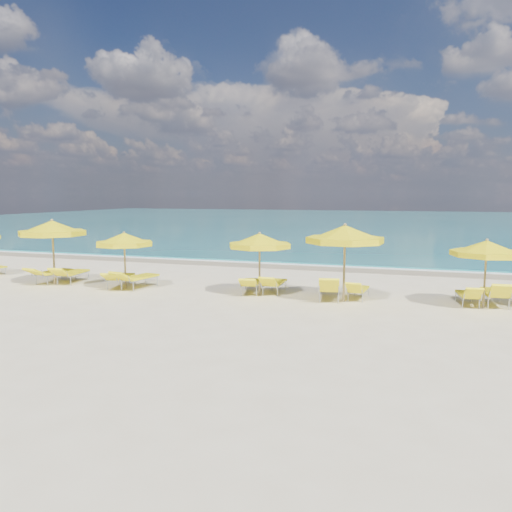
% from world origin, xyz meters
% --- Properties ---
extents(ground_plane, '(120.00, 120.00, 0.00)m').
position_xyz_m(ground_plane, '(0.00, 0.00, 0.00)').
color(ground_plane, beige).
extents(ocean, '(120.00, 80.00, 0.30)m').
position_xyz_m(ocean, '(0.00, 48.00, 0.00)').
color(ocean, '#146C72').
rests_on(ocean, ground).
extents(wet_sand_band, '(120.00, 2.60, 0.01)m').
position_xyz_m(wet_sand_band, '(0.00, 7.40, 0.00)').
color(wet_sand_band, tan).
rests_on(wet_sand_band, ground).
extents(foam_line, '(120.00, 1.20, 0.03)m').
position_xyz_m(foam_line, '(0.00, 8.20, 0.00)').
color(foam_line, white).
rests_on(foam_line, ground).
extents(whitecap_near, '(14.00, 0.36, 0.05)m').
position_xyz_m(whitecap_near, '(-6.00, 17.00, 0.00)').
color(whitecap_near, white).
rests_on(whitecap_near, ground).
extents(whitecap_far, '(18.00, 0.30, 0.05)m').
position_xyz_m(whitecap_far, '(8.00, 24.00, 0.00)').
color(whitecap_far, white).
rests_on(whitecap_far, ground).
extents(umbrella_1, '(3.27, 3.27, 2.60)m').
position_xyz_m(umbrella_1, '(-7.74, -0.52, 2.22)').
color(umbrella_1, '#987F4C').
rests_on(umbrella_1, ground).
extents(umbrella_2, '(2.55, 2.55, 2.18)m').
position_xyz_m(umbrella_2, '(-4.55, -0.45, 1.86)').
color(umbrella_2, '#987F4C').
rests_on(umbrella_2, ground).
extents(umbrella_3, '(2.29, 2.29, 2.26)m').
position_xyz_m(umbrella_3, '(0.62, -0.02, 1.93)').
color(umbrella_3, '#987F4C').
rests_on(umbrella_3, ground).
extents(umbrella_4, '(3.24, 3.24, 2.62)m').
position_xyz_m(umbrella_4, '(3.61, -0.14, 2.23)').
color(umbrella_4, '#987F4C').
rests_on(umbrella_4, ground).
extents(umbrella_5, '(2.42, 2.42, 2.19)m').
position_xyz_m(umbrella_5, '(7.94, 0.29, 1.87)').
color(umbrella_5, '#987F4C').
rests_on(umbrella_5, ground).
extents(lounger_1_left, '(0.90, 2.14, 0.77)m').
position_xyz_m(lounger_1_left, '(-8.12, -0.12, 0.24)').
color(lounger_1_left, '#A5A8AD').
rests_on(lounger_1_left, ground).
extents(lounger_1_right, '(0.83, 2.03, 0.79)m').
position_xyz_m(lounger_1_right, '(-7.34, 0.05, 0.24)').
color(lounger_1_right, '#A5A8AD').
rests_on(lounger_1_right, ground).
extents(lounger_2_left, '(0.97, 2.01, 0.74)m').
position_xyz_m(lounger_2_left, '(-4.96, -0.17, 0.23)').
color(lounger_2_left, '#A5A8AD').
rests_on(lounger_2_left, ground).
extents(lounger_2_right, '(1.06, 2.15, 0.82)m').
position_xyz_m(lounger_2_right, '(-4.15, -0.18, 0.25)').
color(lounger_2_right, '#A5A8AD').
rests_on(lounger_2_right, ground).
extents(lounger_3_left, '(0.97, 1.94, 0.73)m').
position_xyz_m(lounger_3_left, '(0.19, 0.29, 0.22)').
color(lounger_3_left, '#A5A8AD').
rests_on(lounger_3_left, ground).
extents(lounger_3_right, '(0.62, 1.81, 0.77)m').
position_xyz_m(lounger_3_right, '(1.00, 0.56, 0.22)').
color(lounger_3_right, '#A5A8AD').
rests_on(lounger_3_right, ground).
extents(lounger_4_left, '(0.96, 2.05, 0.94)m').
position_xyz_m(lounger_4_left, '(3.09, 0.05, 0.25)').
color(lounger_4_left, '#A5A8AD').
rests_on(lounger_4_left, ground).
extents(lounger_4_right, '(0.66, 1.64, 0.74)m').
position_xyz_m(lounger_4_right, '(4.03, 0.39, 0.20)').
color(lounger_4_right, '#A5A8AD').
rests_on(lounger_4_right, ground).
extents(lounger_5_left, '(0.74, 1.67, 0.76)m').
position_xyz_m(lounger_5_left, '(7.50, 0.55, 0.20)').
color(lounger_5_left, '#A5A8AD').
rests_on(lounger_5_left, ground).
extents(lounger_5_right, '(0.76, 1.99, 0.91)m').
position_xyz_m(lounger_5_right, '(8.32, 0.77, 0.25)').
color(lounger_5_right, '#A5A8AD').
rests_on(lounger_5_right, ground).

